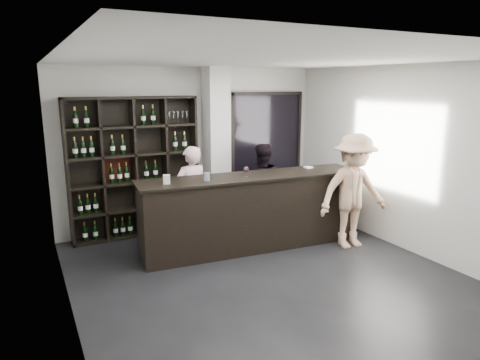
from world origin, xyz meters
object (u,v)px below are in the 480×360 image
tasting_counter (252,212)px  taster_black (261,187)px  customer (353,191)px  wine_shelf (135,168)px  taster_pink (191,194)px

tasting_counter → taster_black: bearing=57.1°
tasting_counter → customer: bearing=-20.7°
tasting_counter → customer: customer is taller
customer → tasting_counter: bearing=161.0°
tasting_counter → taster_black: (0.60, 0.77, 0.18)m
wine_shelf → taster_black: bearing=-18.3°
wine_shelf → customer: size_ratio=1.30×
tasting_counter → taster_black: 0.99m
wine_shelf → tasting_counter: (1.50, -1.47, -0.60)m
wine_shelf → taster_black: (2.10, -0.70, -0.42)m
wine_shelf → taster_pink: wine_shelf is taller
taster_pink → tasting_counter: bearing=128.8°
tasting_counter → customer: size_ratio=1.96×
customer → wine_shelf: bearing=150.5°
wine_shelf → tasting_counter: bearing=-44.3°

